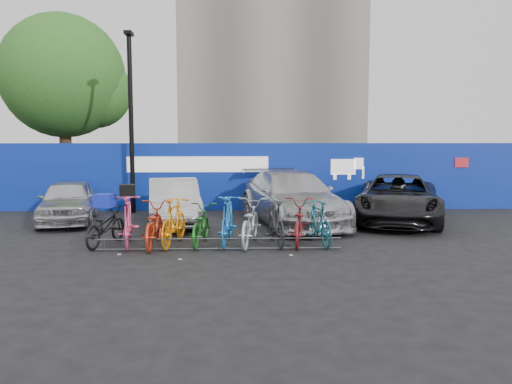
{
  "coord_description": "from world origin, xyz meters",
  "views": [
    {
      "loc": [
        0.46,
        -11.83,
        2.55
      ],
      "look_at": [
        0.93,
        2.0,
        1.07
      ],
      "focal_mm": 35.0,
      "sensor_mm": 36.0,
      "label": 1
    }
  ],
  "objects_px": {
    "bike_3": "(174,222)",
    "bike_8": "(298,222)",
    "bike_2": "(153,225)",
    "bike_6": "(250,223)",
    "car_3": "(398,198)",
    "bike_1": "(128,221)",
    "bike_9": "(319,223)",
    "lamppost": "(131,117)",
    "car_1": "(174,202)",
    "bike_4": "(200,225)",
    "tree": "(69,79)",
    "bike_5": "(227,220)",
    "bike_0": "(105,226)",
    "car_2": "(292,197)",
    "car_0": "(68,201)",
    "bike_rack": "(219,244)",
    "bike_7": "(276,223)"
  },
  "relations": [
    {
      "from": "bike_1",
      "to": "bike_9",
      "type": "relative_size",
      "value": 1.12
    },
    {
      "from": "car_3",
      "to": "bike_8",
      "type": "relative_size",
      "value": 2.55
    },
    {
      "from": "car_1",
      "to": "car_3",
      "type": "height_order",
      "value": "car_3"
    },
    {
      "from": "lamppost",
      "to": "bike_7",
      "type": "relative_size",
      "value": 3.42
    },
    {
      "from": "lamppost",
      "to": "bike_1",
      "type": "xyz_separation_m",
      "value": [
        1.01,
        -5.4,
        -2.67
      ]
    },
    {
      "from": "bike_2",
      "to": "lamppost",
      "type": "bearing_deg",
      "value": -73.86
    },
    {
      "from": "car_3",
      "to": "bike_4",
      "type": "bearing_deg",
      "value": -134.04
    },
    {
      "from": "car_0",
      "to": "bike_6",
      "type": "distance_m",
      "value": 6.48
    },
    {
      "from": "bike_0",
      "to": "car_0",
      "type": "bearing_deg",
      "value": -45.12
    },
    {
      "from": "bike_rack",
      "to": "bike_7",
      "type": "xyz_separation_m",
      "value": [
        1.34,
        0.59,
        0.37
      ]
    },
    {
      "from": "bike_4",
      "to": "bike_9",
      "type": "height_order",
      "value": "bike_9"
    },
    {
      "from": "bike_2",
      "to": "bike_6",
      "type": "xyz_separation_m",
      "value": [
        2.29,
        0.12,
        0.02
      ]
    },
    {
      "from": "bike_3",
      "to": "bike_9",
      "type": "distance_m",
      "value": 3.47
    },
    {
      "from": "car_3",
      "to": "bike_3",
      "type": "height_order",
      "value": "car_3"
    },
    {
      "from": "lamppost",
      "to": "bike_5",
      "type": "relative_size",
      "value": 3.09
    },
    {
      "from": "tree",
      "to": "bike_1",
      "type": "xyz_separation_m",
      "value": [
        4.58,
        -10.05,
        -4.46
      ]
    },
    {
      "from": "car_3",
      "to": "bike_0",
      "type": "height_order",
      "value": "car_3"
    },
    {
      "from": "car_1",
      "to": "bike_4",
      "type": "relative_size",
      "value": 2.23
    },
    {
      "from": "car_3",
      "to": "bike_7",
      "type": "relative_size",
      "value": 2.93
    },
    {
      "from": "bike_4",
      "to": "tree",
      "type": "bearing_deg",
      "value": -51.1
    },
    {
      "from": "lamppost",
      "to": "car_2",
      "type": "height_order",
      "value": "lamppost"
    },
    {
      "from": "car_0",
      "to": "car_3",
      "type": "height_order",
      "value": "car_3"
    },
    {
      "from": "car_3",
      "to": "bike_9",
      "type": "bearing_deg",
      "value": -114.63
    },
    {
      "from": "car_1",
      "to": "bike_1",
      "type": "bearing_deg",
      "value": -112.42
    },
    {
      "from": "tree",
      "to": "bike_8",
      "type": "relative_size",
      "value": 3.8
    },
    {
      "from": "car_1",
      "to": "bike_7",
      "type": "bearing_deg",
      "value": -57.0
    },
    {
      "from": "car_1",
      "to": "bike_7",
      "type": "relative_size",
      "value": 2.3
    },
    {
      "from": "car_0",
      "to": "bike_7",
      "type": "height_order",
      "value": "car_0"
    },
    {
      "from": "bike_3",
      "to": "bike_8",
      "type": "height_order",
      "value": "bike_3"
    },
    {
      "from": "bike_rack",
      "to": "bike_6",
      "type": "distance_m",
      "value": 1.02
    },
    {
      "from": "bike_rack",
      "to": "car_3",
      "type": "relative_size",
      "value": 1.07
    },
    {
      "from": "bike_2",
      "to": "bike_5",
      "type": "height_order",
      "value": "bike_5"
    },
    {
      "from": "car_3",
      "to": "bike_5",
      "type": "distance_m",
      "value": 6.06
    },
    {
      "from": "lamppost",
      "to": "car_1",
      "type": "height_order",
      "value": "lamppost"
    },
    {
      "from": "bike_rack",
      "to": "bike_5",
      "type": "xyz_separation_m",
      "value": [
        0.18,
        0.65,
        0.43
      ]
    },
    {
      "from": "lamppost",
      "to": "bike_5",
      "type": "bearing_deg",
      "value": -57.74
    },
    {
      "from": "bike_6",
      "to": "lamppost",
      "type": "bearing_deg",
      "value": -43.41
    },
    {
      "from": "car_0",
      "to": "bike_3",
      "type": "relative_size",
      "value": 2.04
    },
    {
      "from": "car_3",
      "to": "bike_1",
      "type": "bearing_deg",
      "value": -139.1
    },
    {
      "from": "bike_rack",
      "to": "car_1",
      "type": "bearing_deg",
      "value": 112.2
    },
    {
      "from": "car_1",
      "to": "bike_9",
      "type": "height_order",
      "value": "car_1"
    },
    {
      "from": "bike_0",
      "to": "bike_8",
      "type": "relative_size",
      "value": 0.86
    },
    {
      "from": "car_1",
      "to": "bike_6",
      "type": "distance_m",
      "value": 3.76
    },
    {
      "from": "bike_rack",
      "to": "bike_6",
      "type": "height_order",
      "value": "bike_6"
    },
    {
      "from": "car_0",
      "to": "car_2",
      "type": "bearing_deg",
      "value": -15.54
    },
    {
      "from": "bike_rack",
      "to": "bike_2",
      "type": "xyz_separation_m",
      "value": [
        -1.58,
        0.51,
        0.36
      ]
    },
    {
      "from": "car_1",
      "to": "bike_6",
      "type": "bearing_deg",
      "value": -63.71
    },
    {
      "from": "tree",
      "to": "car_1",
      "type": "relative_size",
      "value": 1.9
    },
    {
      "from": "bike_0",
      "to": "bike_1",
      "type": "bearing_deg",
      "value": -173.33
    },
    {
      "from": "bike_5",
      "to": "bike_rack",
      "type": "bearing_deg",
      "value": 80.54
    }
  ]
}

